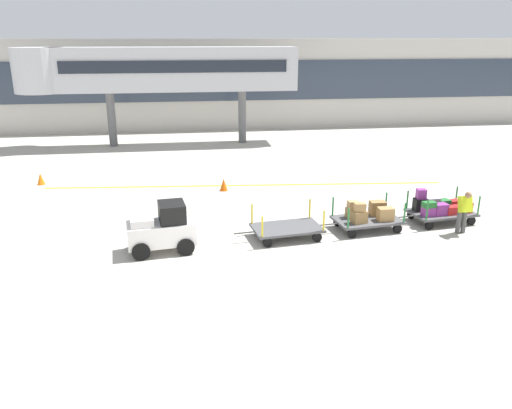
{
  "coord_description": "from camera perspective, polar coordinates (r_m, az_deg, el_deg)",
  "views": [
    {
      "loc": [
        -1.34,
        -12.43,
        6.5
      ],
      "look_at": [
        0.91,
        3.17,
        1.3
      ],
      "focal_mm": 35.62,
      "sensor_mm": 36.0,
      "label": 1
    }
  ],
  "objects": [
    {
      "name": "baggage_cart_middle",
      "position": [
        18.33,
        12.51,
        -1.2
      ],
      "size": [
        3.07,
        1.68,
        1.11
      ],
      "color": "#4C4C4F",
      "rests_on": "ground_plane"
    },
    {
      "name": "baggage_cart_lead",
      "position": [
        17.24,
        3.47,
        -2.69
      ],
      "size": [
        3.07,
        1.68,
        1.1
      ],
      "color": "#4C4C4F",
      "rests_on": "ground_plane"
    },
    {
      "name": "ground_plane",
      "position": [
        14.09,
        -1.85,
        -9.22
      ],
      "size": [
        120.0,
        120.0,
        0.0
      ],
      "primitive_type": "plane",
      "color": "#B2ADA0"
    },
    {
      "name": "baggage_tug",
      "position": [
        16.31,
        -10.5,
        -2.7
      ],
      "size": [
        2.22,
        1.46,
        1.58
      ],
      "color": "white",
      "rests_on": "ground_plane"
    },
    {
      "name": "safety_cone_near",
      "position": [
        22.62,
        -3.65,
        2.25
      ],
      "size": [
        0.36,
        0.36,
        0.55
      ],
      "primitive_type": "cone",
      "color": "#EA590F",
      "rests_on": "ground_plane"
    },
    {
      "name": "jet_bridge",
      "position": [
        32.54,
        -12.08,
        14.54
      ],
      "size": [
        16.91,
        3.0,
        5.95
      ],
      "color": "#B7B7BC",
      "rests_on": "ground_plane"
    },
    {
      "name": "apron_lead_line",
      "position": [
        23.44,
        -1.2,
        2.17
      ],
      "size": [
        18.21,
        1.84,
        0.01
      ],
      "primitive_type": "cube",
      "rotation": [
        0.0,
        0.0,
        -0.09
      ],
      "color": "yellow",
      "rests_on": "ground_plane"
    },
    {
      "name": "baggage_cart_tail",
      "position": [
        19.82,
        19.93,
        -0.41
      ],
      "size": [
        3.07,
        1.68,
        1.22
      ],
      "color": "#4C4C4F",
      "rests_on": "ground_plane"
    },
    {
      "name": "terminal_building",
      "position": [
        38.57,
        -6.34,
        13.28
      ],
      "size": [
        59.26,
        2.51,
        6.43
      ],
      "color": "#BCB7AD",
      "rests_on": "ground_plane"
    },
    {
      "name": "safety_cone_far",
      "position": [
        25.54,
        -23.02,
        2.67
      ],
      "size": [
        0.36,
        0.36,
        0.55
      ],
      "primitive_type": "cone",
      "color": "orange",
      "rests_on": "ground_plane"
    },
    {
      "name": "baggage_handler",
      "position": [
        18.82,
        22.32,
        -0.57
      ],
      "size": [
        0.41,
        0.45,
        1.56
      ],
      "color": "#4C4C4C",
      "rests_on": "ground_plane"
    }
  ]
}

